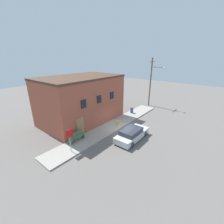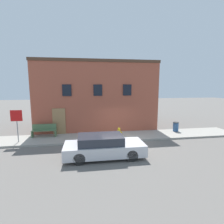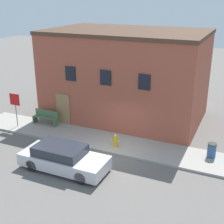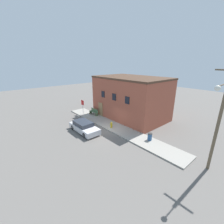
# 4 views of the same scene
# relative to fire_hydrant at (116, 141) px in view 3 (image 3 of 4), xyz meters

# --- Properties ---
(ground_plane) EXTENTS (80.00, 80.00, 0.00)m
(ground_plane) POSITION_rel_fire_hydrant_xyz_m (-0.03, -0.73, -0.51)
(ground_plane) COLOR #66605B
(sidewalk) EXTENTS (19.31, 2.46, 0.13)m
(sidewalk) POSITION_rel_fire_hydrant_xyz_m (-0.03, 0.50, -0.44)
(sidewalk) COLOR #9E998E
(sidewalk) RESTS_ON ground
(brick_building) EXTENTS (10.47, 6.68, 6.07)m
(brick_building) POSITION_rel_fire_hydrant_xyz_m (-1.41, 5.00, 2.53)
(brick_building) COLOR #9E4C38
(brick_building) RESTS_ON ground
(fire_hydrant) EXTENTS (0.47, 0.22, 0.76)m
(fire_hydrant) POSITION_rel_fire_hydrant_xyz_m (0.00, 0.00, 0.00)
(fire_hydrant) COLOR gold
(fire_hydrant) RESTS_ON sidewalk
(stop_sign) EXTENTS (0.75, 0.06, 2.22)m
(stop_sign) POSITION_rel_fire_hydrant_xyz_m (-7.06, 0.06, 1.19)
(stop_sign) COLOR gray
(stop_sign) RESTS_ON sidewalk
(bench) EXTENTS (1.77, 0.44, 0.94)m
(bench) POSITION_rel_fire_hydrant_xyz_m (-5.58, 1.14, 0.10)
(bench) COLOR #4C6B47
(bench) RESTS_ON sidewalk
(trash_bin) EXTENTS (0.48, 0.48, 0.79)m
(trash_bin) POSITION_rel_fire_hydrant_xyz_m (5.11, 1.01, 0.02)
(trash_bin) COLOR #2D517F
(trash_bin) RESTS_ON sidewalk
(parked_car) EXTENTS (4.45, 1.80, 1.27)m
(parked_car) POSITION_rel_fire_hydrant_xyz_m (-1.50, -3.07, 0.11)
(parked_car) COLOR black
(parked_car) RESTS_ON ground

